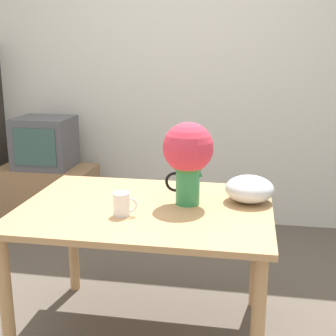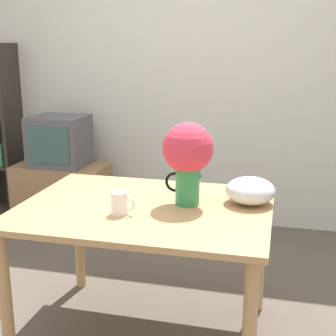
{
  "view_description": "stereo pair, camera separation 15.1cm",
  "coord_description": "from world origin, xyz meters",
  "views": [
    {
      "loc": [
        0.57,
        -2.12,
        1.5
      ],
      "look_at": [
        0.18,
        0.09,
        0.91
      ],
      "focal_mm": 50.0,
      "sensor_mm": 36.0,
      "label": 1
    },
    {
      "loc": [
        0.72,
        -2.09,
        1.5
      ],
      "look_at": [
        0.18,
        0.09,
        0.91
      ],
      "focal_mm": 50.0,
      "sensor_mm": 36.0,
      "label": 2
    }
  ],
  "objects": [
    {
      "name": "ground_plane",
      "position": [
        0.0,
        0.0,
        0.0
      ],
      "size": [
        12.0,
        12.0,
        0.0
      ],
      "primitive_type": "plane",
      "color": "brown"
    },
    {
      "name": "flower_vase",
      "position": [
        0.28,
        0.09,
        0.99
      ],
      "size": [
        0.25,
        0.25,
        0.41
      ],
      "color": "#2D844C",
      "rests_on": "table"
    },
    {
      "name": "tv_set",
      "position": [
        -1.08,
        1.42,
        0.73
      ],
      "size": [
        0.45,
        0.4,
        0.42
      ],
      "color": "#4C4C51",
      "rests_on": "tv_stand"
    },
    {
      "name": "white_bowl",
      "position": [
        0.59,
        0.18,
        0.8
      ],
      "size": [
        0.25,
        0.25,
        0.14
      ],
      "color": "silver",
      "rests_on": "table"
    },
    {
      "name": "table",
      "position": [
        0.08,
        0.02,
        0.63
      ],
      "size": [
        1.24,
        0.93,
        0.73
      ],
      "color": "tan",
      "rests_on": "ground_plane"
    },
    {
      "name": "coffee_mug",
      "position": [
        0.0,
        -0.13,
        0.79
      ],
      "size": [
        0.12,
        0.08,
        0.11
      ],
      "color": "white",
      "rests_on": "table"
    },
    {
      "name": "tv_stand",
      "position": [
        -1.08,
        1.42,
        0.26
      ],
      "size": [
        0.79,
        0.41,
        0.52
      ],
      "color": "#8E6B47",
      "rests_on": "ground_plane"
    },
    {
      "name": "wall_back",
      "position": [
        0.0,
        1.81,
        1.3
      ],
      "size": [
        8.0,
        0.05,
        2.6
      ],
      "color": "silver",
      "rests_on": "ground_plane"
    }
  ]
}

